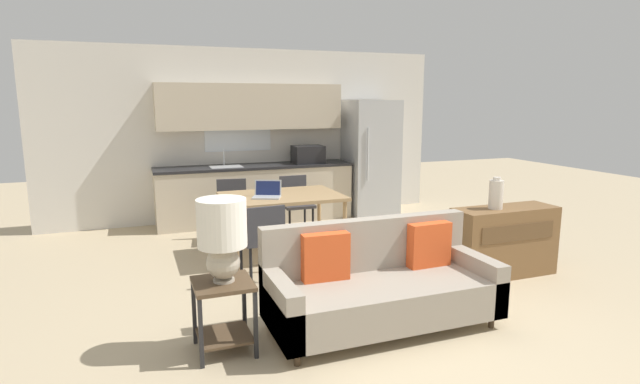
% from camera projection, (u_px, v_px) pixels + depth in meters
% --- Properties ---
extents(ground_plane, '(20.00, 20.00, 0.00)m').
position_uv_depth(ground_plane, '(382.00, 340.00, 4.01)').
color(ground_plane, tan).
extents(wall_back, '(6.40, 0.07, 2.70)m').
position_uv_depth(wall_back, '(249.00, 135.00, 8.02)').
color(wall_back, silver).
rests_on(wall_back, ground_plane).
extents(kitchen_counter, '(3.07, 0.65, 2.15)m').
position_uv_depth(kitchen_counter, '(256.00, 168.00, 7.84)').
color(kitchen_counter, beige).
rests_on(kitchen_counter, ground_plane).
extents(refrigerator, '(0.80, 0.74, 1.90)m').
position_uv_depth(refrigerator, '(371.00, 157.00, 8.41)').
color(refrigerator, '#B7BABC').
rests_on(refrigerator, ground_plane).
extents(dining_table, '(1.43, 0.99, 0.76)m').
position_uv_depth(dining_table, '(282.00, 200.00, 6.09)').
color(dining_table, tan).
rests_on(dining_table, ground_plane).
extents(couch, '(1.93, 0.80, 0.87)m').
position_uv_depth(couch, '(379.00, 286.00, 4.25)').
color(couch, '#3D2D1E').
rests_on(couch, ground_plane).
extents(side_table, '(0.44, 0.44, 0.56)m').
position_uv_depth(side_table, '(224.00, 305.00, 3.77)').
color(side_table, brown).
rests_on(side_table, ground_plane).
extents(table_lamp, '(0.37, 0.37, 0.63)m').
position_uv_depth(table_lamp, '(222.00, 233.00, 3.69)').
color(table_lamp, '#B2A893').
rests_on(table_lamp, side_table).
extents(credenza, '(1.17, 0.41, 0.76)m').
position_uv_depth(credenza, '(504.00, 241.00, 5.45)').
color(credenza, brown).
rests_on(credenza, ground_plane).
extents(vase, '(0.15, 0.15, 0.34)m').
position_uv_depth(vase, '(496.00, 194.00, 5.30)').
color(vase, beige).
rests_on(vase, credenza).
extents(dining_chair_far_left, '(0.48, 0.48, 0.84)m').
position_uv_depth(dining_chair_far_left, '(232.00, 206.00, 6.76)').
color(dining_chair_far_left, '#38383D').
rests_on(dining_chair_far_left, ground_plane).
extents(dining_chair_far_right, '(0.42, 0.42, 0.84)m').
position_uv_depth(dining_chair_far_right, '(296.00, 202.00, 7.07)').
color(dining_chair_far_right, '#38383D').
rests_on(dining_chair_far_right, ground_plane).
extents(dining_chair_near_left, '(0.45, 0.45, 0.84)m').
position_uv_depth(dining_chair_near_left, '(263.00, 237.00, 5.22)').
color(dining_chair_near_left, '#38383D').
rests_on(dining_chair_near_left, ground_plane).
extents(laptop, '(0.40, 0.36, 0.20)m').
position_uv_depth(laptop, '(267.00, 193.00, 5.92)').
color(laptop, '#B7BABC').
rests_on(laptop, dining_table).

